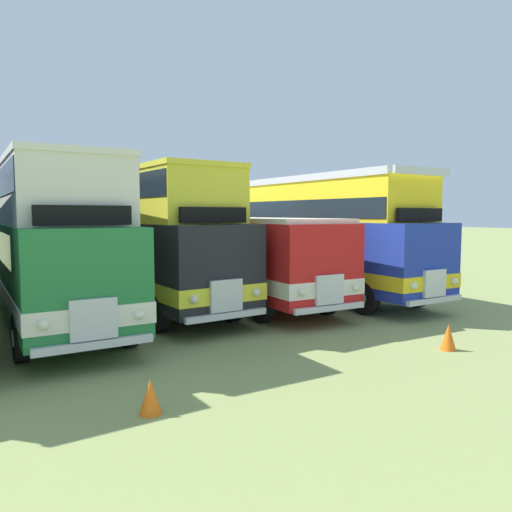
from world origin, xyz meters
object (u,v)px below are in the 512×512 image
object	(u,v)px
bus_fourth_in_row	(148,234)
cone_mid_row	(448,337)
bus_third_in_row	(47,236)
cone_near_end	(150,396)
bus_sixth_in_row	(314,234)
bus_fifth_in_row	(244,253)

from	to	relation	value
bus_fourth_in_row	cone_mid_row	bearing A→B (deg)	-65.54
bus_third_in_row	bus_fourth_in_row	size ratio (longest dim) A/B	1.12
bus_fourth_in_row	cone_near_end	bearing A→B (deg)	-110.27
bus_sixth_in_row	cone_mid_row	bearing A→B (deg)	-107.51
bus_third_in_row	bus_fourth_in_row	bearing A→B (deg)	7.54
cone_near_end	cone_mid_row	distance (m)	7.08
bus_fourth_in_row	bus_fifth_in_row	xyz separation A→B (m)	(3.22, -0.78, -0.72)
bus_sixth_in_row	cone_near_end	bearing A→B (deg)	-141.26
bus_sixth_in_row	bus_third_in_row	bearing A→B (deg)	177.89
bus_fourth_in_row	cone_near_end	size ratio (longest dim) A/B	17.94
cone_mid_row	bus_fourth_in_row	bearing A→B (deg)	114.46
cone_near_end	bus_fifth_in_row	bearing A→B (deg)	50.41
bus_fifth_in_row	cone_mid_row	world-z (taller)	bus_fifth_in_row
bus_fourth_in_row	bus_sixth_in_row	bearing A→B (deg)	-6.91
bus_fourth_in_row	bus_sixth_in_row	distance (m)	6.49
bus_fourth_in_row	bus_fifth_in_row	size ratio (longest dim) A/B	1.01
bus_sixth_in_row	cone_near_end	xyz separation A→B (m)	(-9.57, -7.68, -2.08)
bus_fourth_in_row	cone_near_end	xyz separation A→B (m)	(-3.12, -8.46, -2.19)
bus_sixth_in_row	cone_mid_row	size ratio (longest dim) A/B	18.32
bus_fourth_in_row	bus_sixth_in_row	size ratio (longest dim) A/B	0.89
cone_mid_row	bus_fifth_in_row	bearing A→B (deg)	95.24
bus_third_in_row	bus_sixth_in_row	size ratio (longest dim) A/B	1.00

